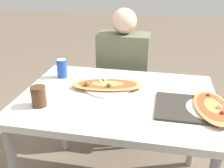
% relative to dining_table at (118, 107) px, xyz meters
% --- Properties ---
extents(dining_table, '(1.12, 0.82, 0.73)m').
position_rel_dining_table_xyz_m(dining_table, '(0.00, 0.00, 0.00)').
color(dining_table, silver).
rests_on(dining_table, ground_plane).
extents(chair_far_seated, '(0.40, 0.40, 0.90)m').
position_rel_dining_table_xyz_m(chair_far_seated, '(-0.07, 0.74, -0.15)').
color(chair_far_seated, black).
rests_on(chair_far_seated, ground_plane).
extents(person_seated, '(0.40, 0.24, 1.13)m').
position_rel_dining_table_xyz_m(person_seated, '(-0.07, 0.63, 0.01)').
color(person_seated, '#2D2D38').
rests_on(person_seated, ground_plane).
extents(pizza_main, '(0.46, 0.28, 0.06)m').
position_rel_dining_table_xyz_m(pizza_main, '(-0.08, 0.09, 0.10)').
color(pizza_main, white).
rests_on(pizza_main, dining_table).
extents(soda_can, '(0.07, 0.07, 0.12)m').
position_rel_dining_table_xyz_m(soda_can, '(-0.42, 0.20, 0.14)').
color(soda_can, '#1E47B2').
rests_on(soda_can, dining_table).
extents(drink_glass, '(0.08, 0.08, 0.11)m').
position_rel_dining_table_xyz_m(drink_glass, '(-0.39, -0.20, 0.13)').
color(drink_glass, '#4C2D19').
rests_on(drink_glass, dining_table).
extents(serving_tray, '(0.40, 0.30, 0.01)m').
position_rel_dining_table_xyz_m(serving_tray, '(0.42, -0.07, 0.08)').
color(serving_tray, '#332D28').
rests_on(serving_tray, dining_table).
extents(pizza_second, '(0.27, 0.39, 0.05)m').
position_rel_dining_table_xyz_m(pizza_second, '(0.51, -0.07, 0.10)').
color(pizza_second, white).
rests_on(pizza_second, dining_table).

